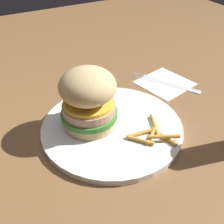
# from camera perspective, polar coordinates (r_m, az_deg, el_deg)

# --- Properties ---
(ground_plane) EXTENTS (1.60, 1.60, 0.00)m
(ground_plane) POSITION_cam_1_polar(r_m,az_deg,el_deg) (0.52, 1.41, -3.66)
(ground_plane) COLOR brown
(plate) EXTENTS (0.26, 0.26, 0.01)m
(plate) POSITION_cam_1_polar(r_m,az_deg,el_deg) (0.51, -0.00, -3.20)
(plate) COLOR white
(plate) RESTS_ON ground_plane
(sandwich) EXTENTS (0.10, 0.10, 0.11)m
(sandwich) POSITION_cam_1_polar(r_m,az_deg,el_deg) (0.48, -4.99, 2.87)
(sandwich) COLOR tan
(sandwich) RESTS_ON plate
(fries_pile) EXTENTS (0.08, 0.09, 0.01)m
(fries_pile) POSITION_cam_1_polar(r_m,az_deg,el_deg) (0.49, 8.58, -4.56)
(fries_pile) COLOR gold
(fries_pile) RESTS_ON plate
(napkin) EXTENTS (0.13, 0.13, 0.00)m
(napkin) POSITION_cam_1_polar(r_m,az_deg,el_deg) (0.67, 10.98, 6.00)
(napkin) COLOR white
(napkin) RESTS_ON ground_plane
(fork) EXTENTS (0.10, 0.16, 0.00)m
(fork) POSITION_cam_1_polar(r_m,az_deg,el_deg) (0.67, 10.88, 6.22)
(fork) COLOR silver
(fork) RESTS_ON napkin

